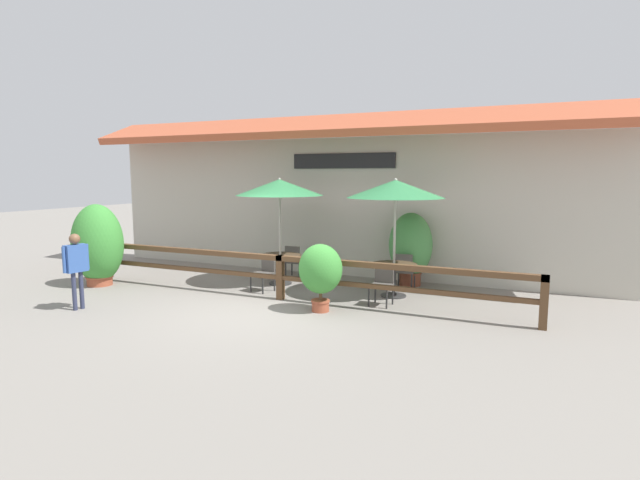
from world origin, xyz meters
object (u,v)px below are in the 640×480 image
object	(u,v)px
potted_plant_entrance_palm	(98,245)
dining_table_middle	(394,270)
chair_near_wallside	(294,260)
chair_middle_streetside	(382,282)
potted_plant_corner_fern	(320,271)
pedestrian	(76,261)
potted_plant_small_flowering	(410,247)
patio_umbrella_middle	(395,189)
chair_middle_wallside	(405,269)
dining_table_near	(280,260)
patio_umbrella_near	(279,188)
chair_near_streetside	(264,271)

from	to	relation	value
potted_plant_entrance_palm	dining_table_middle	bearing A→B (deg)	14.97
chair_near_wallside	chair_middle_streetside	size ratio (longest dim) A/B	1.00
potted_plant_corner_fern	pedestrian	size ratio (longest dim) A/B	0.88
chair_near_wallside	potted_plant_small_flowering	xyz separation A→B (m)	(2.94, 0.36, 0.47)
patio_umbrella_middle	pedestrian	world-z (taller)	patio_umbrella_middle
chair_middle_streetside	chair_middle_wallside	distance (m)	1.59
potted_plant_entrance_palm	patio_umbrella_middle	bearing A→B (deg)	14.97
dining_table_near	potted_plant_entrance_palm	bearing A→B (deg)	-154.00
potted_plant_entrance_palm	potted_plant_corner_fern	size ratio (longest dim) A/B	1.48
dining_table_middle	pedestrian	world-z (taller)	pedestrian
dining_table_near	chair_middle_streetside	size ratio (longest dim) A/B	1.21
chair_near_wallside	pedestrian	distance (m)	5.16
dining_table_middle	chair_middle_streetside	bearing A→B (deg)	-91.43
chair_middle_wallside	potted_plant_corner_fern	xyz separation A→B (m)	(-1.00, -2.55, 0.34)
patio_umbrella_middle	pedestrian	distance (m)	6.62
chair_near_wallside	dining_table_near	bearing A→B (deg)	89.05
dining_table_near	potted_plant_entrance_palm	world-z (taller)	potted_plant_entrance_palm
dining_table_near	potted_plant_entrance_palm	xyz separation A→B (m)	(-3.91, -1.91, 0.41)
dining_table_near	patio_umbrella_middle	distance (m)	3.37
patio_umbrella_near	potted_plant_entrance_palm	bearing A→B (deg)	-154.00
patio_umbrella_near	chair_middle_streetside	xyz separation A→B (m)	(2.85, -0.89, -1.88)
dining_table_near	potted_plant_entrance_palm	size ratio (longest dim) A/B	0.52
dining_table_near	patio_umbrella_near	bearing A→B (deg)	0.00
patio_umbrella_near	dining_table_near	bearing A→B (deg)	180.00
patio_umbrella_middle	potted_plant_corner_fern	xyz separation A→B (m)	(-0.97, -1.76, -1.53)
chair_near_wallside	potted_plant_corner_fern	xyz separation A→B (m)	(1.92, -2.65, 0.34)
chair_middle_streetside	potted_plant_small_flowering	xyz separation A→B (m)	(0.07, 2.05, 0.47)
patio_umbrella_near	dining_table_near	xyz separation A→B (m)	(-0.00, 0.00, -1.76)
patio_umbrella_middle	patio_umbrella_near	bearing A→B (deg)	178.08
dining_table_middle	chair_middle_wallside	distance (m)	0.80
patio_umbrella_middle	potted_plant_entrance_palm	size ratio (longest dim) A/B	1.32
potted_plant_small_flowering	chair_near_wallside	bearing A→B (deg)	-173.00
chair_middle_wallside	potted_plant_entrance_palm	xyz separation A→B (m)	(-6.82, -2.61, 0.52)
patio_umbrella_near	patio_umbrella_middle	size ratio (longest dim) A/B	1.00
dining_table_near	patio_umbrella_middle	bearing A→B (deg)	-1.92
dining_table_near	chair_middle_streetside	distance (m)	2.99
chair_near_wallside	chair_middle_wallside	world-z (taller)	same
chair_middle_streetside	chair_middle_wallside	world-z (taller)	same
patio_umbrella_middle	dining_table_middle	bearing A→B (deg)	90.00
dining_table_middle	potted_plant_corner_fern	world-z (taller)	potted_plant_corner_fern
patio_umbrella_near	chair_middle_streetside	bearing A→B (deg)	-17.36
chair_near_streetside	potted_plant_corner_fern	world-z (taller)	potted_plant_corner_fern
patio_umbrella_near	chair_middle_wallside	xyz separation A→B (m)	(2.91, 0.70, -1.88)
patio_umbrella_middle	potted_plant_corner_fern	bearing A→B (deg)	-118.81
chair_near_streetside	pedestrian	xyz separation A→B (m)	(-2.55, -2.89, 0.51)
patio_umbrella_near	chair_middle_streetside	distance (m)	3.53
potted_plant_small_flowering	patio_umbrella_middle	bearing A→B (deg)	-92.22
potted_plant_corner_fern	dining_table_middle	bearing A→B (deg)	61.19
chair_middle_streetside	chair_middle_wallside	xyz separation A→B (m)	(0.06, 1.59, 0.00)
dining_table_middle	patio_umbrella_near	bearing A→B (deg)	178.08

